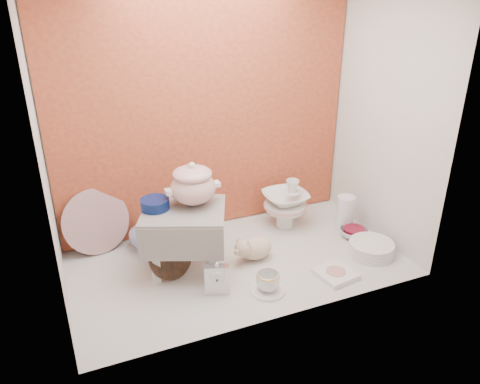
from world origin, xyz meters
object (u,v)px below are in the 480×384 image
object	(u,v)px
blue_white_vase	(147,231)
dinner_plate_stack	(371,248)
plush_pig	(256,248)
gold_rim_teacup	(268,281)
mantel_clock	(217,278)
porcelain_tower	(285,203)
step_stool	(185,240)
floral_platter	(96,222)
crystal_bowl	(354,233)
soup_tureen	(193,183)

from	to	relation	value
blue_white_vase	dinner_plate_stack	distance (m)	1.29
plush_pig	gold_rim_teacup	size ratio (longest dim) A/B	1.99
gold_rim_teacup	dinner_plate_stack	bearing A→B (deg)	7.30
mantel_clock	gold_rim_teacup	xyz separation A→B (m)	(0.24, -0.08, -0.03)
gold_rim_teacup	porcelain_tower	world-z (taller)	porcelain_tower
dinner_plate_stack	gold_rim_teacup	bearing A→B (deg)	-172.70
step_stool	gold_rim_teacup	xyz separation A→B (m)	(0.32, -0.35, -0.12)
floral_platter	crystal_bowl	distance (m)	1.52
blue_white_vase	dinner_plate_stack	size ratio (longest dim) A/B	0.84
plush_pig	gold_rim_teacup	world-z (taller)	plush_pig
blue_white_vase	porcelain_tower	world-z (taller)	porcelain_tower
blue_white_vase	porcelain_tower	size ratio (longest dim) A/B	0.72
mantel_clock	crystal_bowl	xyz separation A→B (m)	(0.96, 0.20, -0.06)
floral_platter	porcelain_tower	xyz separation A→B (m)	(1.12, -0.15, -0.03)
crystal_bowl	plush_pig	bearing A→B (deg)	179.25
mantel_clock	dinner_plate_stack	xyz separation A→B (m)	(0.94, 0.00, -0.05)
step_stool	floral_platter	size ratio (longest dim) A/B	1.11
soup_tureen	porcelain_tower	xyz separation A→B (m)	(0.65, 0.19, -0.33)
gold_rim_teacup	crystal_bowl	xyz separation A→B (m)	(0.72, 0.29, -0.03)
step_stool	floral_platter	distance (m)	0.56
mantel_clock	crystal_bowl	size ratio (longest dim) A/B	1.06
floral_platter	mantel_clock	world-z (taller)	floral_platter
gold_rim_teacup	porcelain_tower	distance (m)	0.71
step_stool	crystal_bowl	world-z (taller)	step_stool
plush_pig	crystal_bowl	bearing A→B (deg)	6.55
mantel_clock	dinner_plate_stack	distance (m)	0.94
step_stool	crystal_bowl	size ratio (longest dim) A/B	2.47
mantel_clock	plush_pig	world-z (taller)	mantel_clock
crystal_bowl	mantel_clock	bearing A→B (deg)	-167.98
floral_platter	gold_rim_teacup	distance (m)	1.04
step_stool	floral_platter	bearing A→B (deg)	159.24
mantel_clock	soup_tureen	bearing A→B (deg)	112.86
step_stool	dinner_plate_stack	distance (m)	1.06
soup_tureen	plush_pig	xyz separation A→B (m)	(0.32, -0.09, -0.41)
gold_rim_teacup	mantel_clock	bearing A→B (deg)	160.50
porcelain_tower	floral_platter	bearing A→B (deg)	172.19
floral_platter	gold_rim_teacup	size ratio (longest dim) A/B	3.16
step_stool	crystal_bowl	xyz separation A→B (m)	(1.04, -0.06, -0.15)
dinner_plate_stack	soup_tureen	bearing A→B (deg)	162.59
soup_tureen	gold_rim_teacup	world-z (taller)	soup_tureen
floral_platter	plush_pig	xyz separation A→B (m)	(0.79, -0.43, -0.11)
blue_white_vase	dinner_plate_stack	xyz separation A→B (m)	(1.16, -0.56, -0.07)
blue_white_vase	crystal_bowl	size ratio (longest dim) A/B	1.32
plush_pig	gold_rim_teacup	xyz separation A→B (m)	(-0.07, -0.30, -0.01)
gold_rim_teacup	crystal_bowl	world-z (taller)	gold_rim_teacup
mantel_clock	dinner_plate_stack	size ratio (longest dim) A/B	0.67
step_stool	soup_tureen	xyz separation A→B (m)	(0.07, 0.04, 0.30)
plush_pig	dinner_plate_stack	xyz separation A→B (m)	(0.63, -0.21, -0.03)
dinner_plate_stack	plush_pig	bearing A→B (deg)	161.75
step_stool	dinner_plate_stack	world-z (taller)	step_stool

